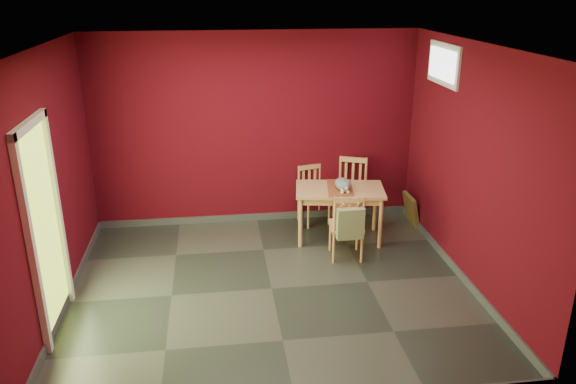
{
  "coord_description": "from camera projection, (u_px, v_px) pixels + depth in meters",
  "views": [
    {
      "loc": [
        -0.57,
        -5.58,
        3.29
      ],
      "look_at": [
        0.25,
        0.45,
        1.0
      ],
      "focal_mm": 35.0,
      "sensor_mm": 36.0,
      "label": 1
    }
  ],
  "objects": [
    {
      "name": "dining_table",
      "position": [
        340.0,
        195.0,
        7.45
      ],
      "size": [
        1.25,
        0.84,
        0.72
      ],
      "color": "tan",
      "rests_on": "ground"
    },
    {
      "name": "table_runner",
      "position": [
        342.0,
        195.0,
        7.34
      ],
      "size": [
        0.43,
        0.73,
        0.35
      ],
      "color": "brown",
      "rests_on": "dining_table"
    },
    {
      "name": "outlet_plate",
      "position": [
        364.0,
        196.0,
        8.35
      ],
      "size": [
        0.08,
        0.02,
        0.12
      ],
      "primitive_type": "cube",
      "color": "silver",
      "rests_on": "room_shell"
    },
    {
      "name": "picture_frame",
      "position": [
        411.0,
        209.0,
        8.07
      ],
      "size": [
        0.15,
        0.43,
        0.43
      ],
      "color": "brown",
      "rests_on": "ground"
    },
    {
      "name": "chair_far_right",
      "position": [
        351.0,
        190.0,
        8.07
      ],
      "size": [
        0.57,
        0.57,
        0.93
      ],
      "color": "tan",
      "rests_on": "ground"
    },
    {
      "name": "chair_far_left",
      "position": [
        313.0,
        194.0,
        8.07
      ],
      "size": [
        0.48,
        0.48,
        0.83
      ],
      "color": "tan",
      "rests_on": "ground"
    },
    {
      "name": "room_shell",
      "position": [
        272.0,
        285.0,
        6.39
      ],
      "size": [
        4.5,
        4.5,
        4.5
      ],
      "color": "#4E0812",
      "rests_on": "ground"
    },
    {
      "name": "window",
      "position": [
        443.0,
        64.0,
        6.79
      ],
      "size": [
        0.05,
        0.9,
        0.5
      ],
      "color": "white",
      "rests_on": "room_shell"
    },
    {
      "name": "tote_bag",
      "position": [
        350.0,
        224.0,
        6.74
      ],
      "size": [
        0.33,
        0.19,
        0.46
      ],
      "color": "#849761",
      "rests_on": "chair_near"
    },
    {
      "name": "ground",
      "position": [
        272.0,
        289.0,
        6.41
      ],
      "size": [
        4.5,
        4.5,
        0.0
      ],
      "primitive_type": "plane",
      "color": "#2D342D",
      "rests_on": "ground"
    },
    {
      "name": "cat",
      "position": [
        343.0,
        182.0,
        7.35
      ],
      "size": [
        0.22,
        0.41,
        0.2
      ],
      "primitive_type": null,
      "rotation": [
        0.0,
        0.0,
        -0.03
      ],
      "color": "slate",
      "rests_on": "table_runner"
    },
    {
      "name": "chair_near",
      "position": [
        347.0,
        225.0,
        6.98
      ],
      "size": [
        0.44,
        0.44,
        0.87
      ],
      "color": "tan",
      "rests_on": "ground"
    },
    {
      "name": "doorway",
      "position": [
        43.0,
        223.0,
        5.36
      ],
      "size": [
        0.06,
        1.01,
        2.13
      ],
      "color": "#B7D838",
      "rests_on": "ground"
    }
  ]
}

